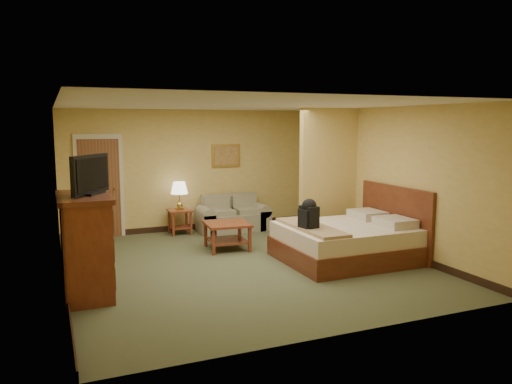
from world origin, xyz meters
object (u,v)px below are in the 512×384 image
coffee_table (227,230)px  dresser (86,245)px  loveseat (233,219)px  bed (351,240)px

coffee_table → dresser: dresser is taller
coffee_table → loveseat: bearing=66.4°
dresser → coffee_table: bearing=31.8°
loveseat → dresser: (-3.23, -3.12, 0.44)m
coffee_table → dresser: bearing=-148.2°
loveseat → bed: size_ratio=0.69×
coffee_table → dresser: size_ratio=0.61×
loveseat → dresser: 4.51m
loveseat → bed: bed is taller
dresser → bed: size_ratio=0.61×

